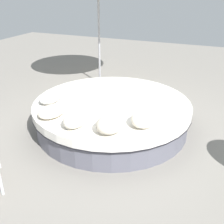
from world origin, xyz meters
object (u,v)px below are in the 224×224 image
Objects in this scene: throw_pillow_1 at (52,111)px; throw_pillow_2 at (75,119)px; round_bed at (112,114)px; throw_pillow_0 at (51,97)px; throw_pillow_4 at (144,119)px; throw_pillow_3 at (110,124)px.

throw_pillow_1 is 0.55m from throw_pillow_2.
throw_pillow_0 reaches higher than round_bed.
throw_pillow_1 is at bearing 99.28° from throw_pillow_4.
round_bed is 1.05m from throw_pillow_4.
throw_pillow_1 is at bearing 84.15° from throw_pillow_3.
throw_pillow_1 is 1.15× the size of throw_pillow_4.
round_bed is at bearing -67.50° from throw_pillow_0.
throw_pillow_4 is (0.40, -0.92, 0.00)m from throw_pillow_2.
throw_pillow_1 is 1.15× the size of throw_pillow_2.
throw_pillow_0 is 1.04m from throw_pillow_2.
throw_pillow_3 reaches higher than round_bed.
round_bed is 1.09m from throw_pillow_2.
throw_pillow_1 is (-0.86, 0.67, 0.32)m from round_bed.
throw_pillow_4 is (0.23, -1.44, 0.04)m from throw_pillow_1.
throw_pillow_1 is at bearing 142.13° from round_bed.
throw_pillow_3 reaches higher than throw_pillow_2.
throw_pillow_1 is (-0.45, -0.32, -0.02)m from throw_pillow_0.
throw_pillow_4 is (0.34, -0.39, -0.00)m from throw_pillow_3.
throw_pillow_0 is at bearing 82.99° from throw_pillow_4.
throw_pillow_4 is (-0.22, -1.75, 0.02)m from throw_pillow_0.
throw_pillow_3 is (-0.97, -0.38, 0.36)m from round_bed.
round_bed is at bearing 51.01° from throw_pillow_4.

